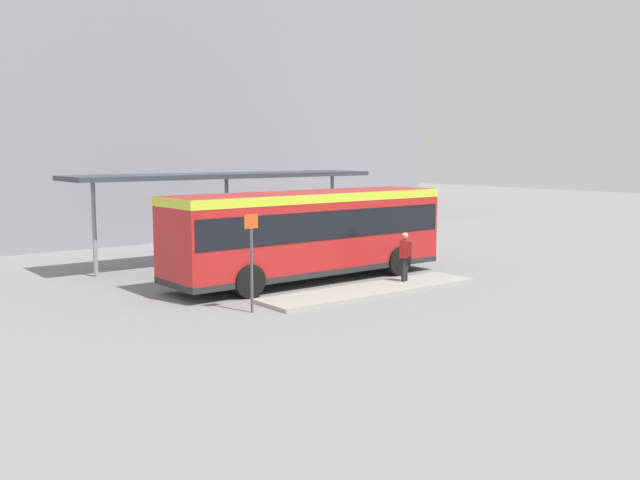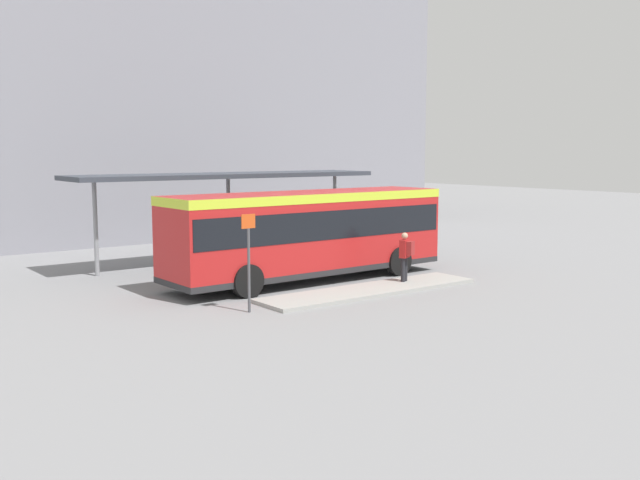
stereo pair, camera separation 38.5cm
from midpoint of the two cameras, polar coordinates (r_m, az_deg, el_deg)
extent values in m
plane|color=gray|center=(25.23, -1.39, -3.27)|extent=(120.00, 120.00, 0.00)
cube|color=#9E9E99|center=(23.28, 3.64, -4.01)|extent=(8.02, 1.80, 0.12)
cube|color=red|center=(24.97, -1.40, 0.66)|extent=(10.58, 2.70, 2.78)
cube|color=#C6DB33|center=(24.87, -1.41, 3.51)|extent=(10.61, 2.72, 0.30)
cube|color=black|center=(24.94, -1.40, 1.43)|extent=(10.37, 2.73, 0.97)
cube|color=black|center=(28.42, 7.04, 2.07)|extent=(0.12, 2.32, 1.07)
cube|color=#28282B|center=(25.15, -1.39, -2.26)|extent=(10.59, 2.71, 0.20)
cylinder|color=black|center=(28.11, 2.41, -1.10)|extent=(1.07, 0.30, 1.06)
cylinder|color=black|center=(26.36, 5.87, -1.68)|extent=(1.07, 0.30, 1.06)
cylinder|color=black|center=(24.36, -9.25, -2.47)|extent=(1.07, 0.30, 1.06)
cylinder|color=black|center=(22.31, -6.18, -3.29)|extent=(1.07, 0.30, 1.06)
cylinder|color=#232328|center=(24.48, 6.25, -2.37)|extent=(0.15, 0.15, 0.82)
cylinder|color=#232328|center=(24.65, 6.41, -2.31)|extent=(0.15, 0.15, 0.82)
cube|color=#B21E1E|center=(24.46, 6.35, -0.68)|extent=(0.46, 0.37, 0.61)
cube|color=maroon|center=(24.38, 6.81, -0.64)|extent=(0.36, 0.31, 0.47)
sphere|color=tan|center=(24.41, 6.37, 0.34)|extent=(0.22, 0.22, 0.22)
torus|color=black|center=(31.99, 7.81, -0.50)|extent=(0.11, 0.70, 0.70)
torus|color=black|center=(32.59, 6.53, -0.35)|extent=(0.11, 0.70, 0.70)
cylinder|color=black|center=(32.26, 7.17, -0.02)|extent=(0.10, 0.73, 0.04)
cylinder|color=black|center=(32.38, 6.94, -0.10)|extent=(0.04, 0.04, 0.34)
cube|color=black|center=(32.36, 6.94, 0.20)|extent=(0.09, 0.19, 0.04)
cylinder|color=black|center=(32.01, 7.69, 0.06)|extent=(0.48, 0.08, 0.03)
torus|color=black|center=(32.41, 6.53, -0.33)|extent=(0.11, 0.76, 0.76)
torus|color=black|center=(33.21, 5.40, -0.14)|extent=(0.11, 0.76, 0.76)
cylinder|color=orange|center=(32.78, 5.97, 0.20)|extent=(0.10, 0.80, 0.04)
cylinder|color=orange|center=(32.93, 5.76, 0.12)|extent=(0.04, 0.04, 0.37)
cube|color=black|center=(32.91, 5.77, 0.45)|extent=(0.09, 0.19, 0.04)
cylinder|color=orange|center=(32.45, 6.42, 0.28)|extent=(0.48, 0.07, 0.03)
torus|color=black|center=(33.14, 5.61, -0.20)|extent=(0.15, 0.71, 0.71)
torus|color=black|center=(33.74, 4.32, -0.05)|extent=(0.15, 0.71, 0.71)
cylinder|color=red|center=(33.41, 4.96, 0.27)|extent=(0.15, 0.75, 0.04)
cylinder|color=red|center=(33.52, 4.73, 0.20)|extent=(0.04, 0.04, 0.35)
cube|color=black|center=(33.50, 4.73, 0.49)|extent=(0.10, 0.19, 0.04)
cylinder|color=red|center=(33.16, 5.48, 0.36)|extent=(0.48, 0.10, 0.03)
torus|color=black|center=(34.60, 3.87, 0.09)|extent=(0.11, 0.66, 0.66)
torus|color=black|center=(34.00, 4.97, -0.04)|extent=(0.11, 0.66, 0.66)
cylinder|color=#287F3D|center=(34.28, 4.42, 0.38)|extent=(0.10, 0.70, 0.04)
cylinder|color=#287F3D|center=(34.17, 4.62, 0.27)|extent=(0.04, 0.04, 0.32)
cube|color=black|center=(34.16, 4.62, 0.54)|extent=(0.09, 0.19, 0.04)
cylinder|color=#287F3D|center=(34.51, 3.99, 0.56)|extent=(0.48, 0.08, 0.03)
cube|color=#383D47|center=(29.34, -7.88, 5.14)|extent=(13.03, 2.76, 0.18)
cylinder|color=gray|center=(27.14, -17.99, 0.83)|extent=(0.16, 0.16, 3.48)
cylinder|color=gray|center=(32.57, 0.64, 2.17)|extent=(0.16, 0.16, 3.48)
cylinder|color=gray|center=(29.46, -7.82, 1.58)|extent=(0.16, 0.16, 3.48)
cylinder|color=slate|center=(27.66, -6.69, -1.72)|extent=(0.80, 0.80, 0.65)
sphere|color=#286B2D|center=(27.57, -6.71, -0.35)|extent=(0.92, 0.92, 0.92)
cylinder|color=#4C4C51|center=(20.19, -6.03, -2.47)|extent=(0.08, 0.08, 2.40)
cube|color=#D84C19|center=(20.00, -6.09, 1.49)|extent=(0.44, 0.03, 0.40)
cube|color=gray|center=(45.64, -11.92, 12.52)|extent=(26.94, 15.82, 17.94)
camera|label=1|loc=(0.19, -90.44, -0.05)|focal=40.00mm
camera|label=2|loc=(0.19, 89.56, 0.05)|focal=40.00mm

